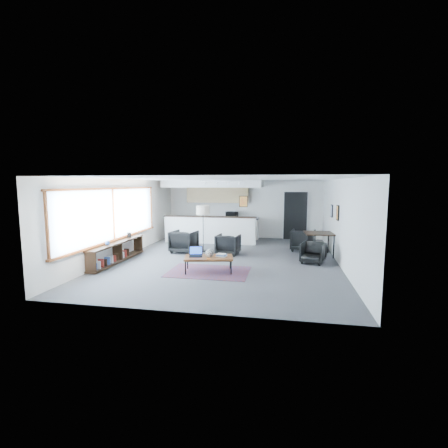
% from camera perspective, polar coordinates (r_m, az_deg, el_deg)
% --- Properties ---
extents(room, '(7.02, 9.02, 2.62)m').
position_cam_1_polar(room, '(10.44, 0.44, 0.76)').
color(room, '#4D4D4F').
rests_on(room, ground).
extents(window, '(0.10, 5.95, 1.66)m').
position_cam_1_polar(window, '(10.76, -18.93, 1.39)').
color(window, '#8CBFFF').
rests_on(window, room).
extents(console, '(0.35, 3.00, 0.80)m').
position_cam_1_polar(console, '(10.72, -18.32, -4.71)').
color(console, black).
rests_on(console, floor).
extents(kitchenette, '(4.20, 1.96, 2.60)m').
position_cam_1_polar(kitchenette, '(14.28, -1.65, 2.76)').
color(kitchenette, white).
rests_on(kitchenette, floor).
extents(doorway, '(1.10, 0.12, 2.15)m').
position_cam_1_polar(doorway, '(14.70, 12.42, 1.54)').
color(doorway, black).
rests_on(doorway, room).
extents(track_light, '(1.60, 0.07, 0.15)m').
position_cam_1_polar(track_light, '(12.64, -0.42, 7.42)').
color(track_light, silver).
rests_on(track_light, room).
extents(wall_art_lower, '(0.03, 0.38, 0.48)m').
position_cam_1_polar(wall_art_lower, '(10.77, 19.33, 1.89)').
color(wall_art_lower, black).
rests_on(wall_art_lower, room).
extents(wall_art_upper, '(0.03, 0.34, 0.44)m').
position_cam_1_polar(wall_art_upper, '(12.05, 18.41, 2.20)').
color(wall_art_upper, black).
rests_on(wall_art_upper, room).
extents(kilim_rug, '(2.24, 1.54, 0.01)m').
position_cam_1_polar(kilim_rug, '(9.18, -2.70, -8.36)').
color(kilim_rug, '#532E41').
rests_on(kilim_rug, floor).
extents(coffee_table, '(1.45, 0.98, 0.44)m').
position_cam_1_polar(coffee_table, '(9.08, -2.72, -5.95)').
color(coffee_table, brown).
rests_on(coffee_table, floor).
extents(laptop, '(0.43, 0.38, 0.26)m').
position_cam_1_polar(laptop, '(9.18, -4.98, -5.13)').
color(laptop, black).
rests_on(laptop, coffee_table).
extents(ceramic_pot, '(0.23, 0.23, 0.23)m').
position_cam_1_polar(ceramic_pot, '(8.99, -2.55, -5.11)').
color(ceramic_pot, gray).
rests_on(ceramic_pot, coffee_table).
extents(book_stack, '(0.31, 0.27, 0.08)m').
position_cam_1_polar(book_stack, '(9.06, -0.46, -5.50)').
color(book_stack, silver).
rests_on(book_stack, coffee_table).
extents(coaster, '(0.11, 0.11, 0.01)m').
position_cam_1_polar(coaster, '(8.80, -2.74, -6.13)').
color(coaster, '#E5590C').
rests_on(coaster, coffee_table).
extents(armchair_left, '(0.93, 0.89, 0.86)m').
position_cam_1_polar(armchair_left, '(11.74, -7.06, -2.88)').
color(armchair_left, black).
rests_on(armchair_left, floor).
extents(armchair_right, '(0.82, 0.78, 0.77)m').
position_cam_1_polar(armchair_right, '(11.29, 0.72, -3.45)').
color(armchair_right, black).
rests_on(armchair_right, floor).
extents(floor_lamp, '(0.54, 0.54, 1.67)m').
position_cam_1_polar(floor_lamp, '(11.71, -3.71, 2.15)').
color(floor_lamp, black).
rests_on(floor_lamp, floor).
extents(dining_table, '(1.02, 1.02, 0.79)m').
position_cam_1_polar(dining_table, '(11.55, 16.31, -1.80)').
color(dining_table, black).
rests_on(dining_table, floor).
extents(dining_chair_near, '(0.72, 0.70, 0.60)m').
position_cam_1_polar(dining_chair_near, '(10.45, 15.38, -5.04)').
color(dining_chair_near, black).
rests_on(dining_chair_near, floor).
extents(dining_chair_far, '(0.81, 0.77, 0.73)m').
position_cam_1_polar(dining_chair_far, '(12.27, 13.71, -2.90)').
color(dining_chair_far, black).
rests_on(dining_chair_far, floor).
extents(microwave, '(0.54, 0.35, 0.34)m').
position_cam_1_polar(microwave, '(14.61, 1.38, 1.76)').
color(microwave, black).
rests_on(microwave, kitchenette).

